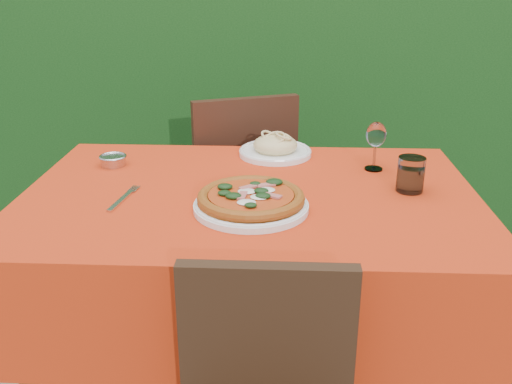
{
  "coord_description": "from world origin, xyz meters",
  "views": [
    {
      "loc": [
        0.09,
        -1.47,
        1.33
      ],
      "look_at": [
        0.02,
        -0.05,
        0.77
      ],
      "focal_mm": 40.0,
      "sensor_mm": 36.0,
      "label": 1
    }
  ],
  "objects_px": {
    "water_glass": "(411,176)",
    "wine_glass": "(376,137)",
    "pasta_plate": "(275,148)",
    "fork": "(121,201)",
    "chair_far": "(239,186)",
    "pizza_plate": "(251,200)",
    "steel_ramekin": "(113,161)"
  },
  "relations": [
    {
      "from": "fork",
      "to": "wine_glass",
      "type": "bearing_deg",
      "value": 31.15
    },
    {
      "from": "water_glass",
      "to": "chair_far",
      "type": "bearing_deg",
      "value": 129.93
    },
    {
      "from": "pasta_plate",
      "to": "water_glass",
      "type": "xyz_separation_m",
      "value": [
        0.38,
        -0.31,
        0.02
      ]
    },
    {
      "from": "wine_glass",
      "to": "water_glass",
      "type": "bearing_deg",
      "value": -67.37
    },
    {
      "from": "pizza_plate",
      "to": "fork",
      "type": "height_order",
      "value": "pizza_plate"
    },
    {
      "from": "chair_far",
      "to": "wine_glass",
      "type": "bearing_deg",
      "value": 114.0
    },
    {
      "from": "pasta_plate",
      "to": "wine_glass",
      "type": "height_order",
      "value": "wine_glass"
    },
    {
      "from": "chair_far",
      "to": "pizza_plate",
      "type": "relative_size",
      "value": 2.75
    },
    {
      "from": "chair_far",
      "to": "pizza_plate",
      "type": "bearing_deg",
      "value": 75.71
    },
    {
      "from": "steel_ramekin",
      "to": "pizza_plate",
      "type": "bearing_deg",
      "value": -35.92
    },
    {
      "from": "pasta_plate",
      "to": "water_glass",
      "type": "relative_size",
      "value": 2.43
    },
    {
      "from": "chair_far",
      "to": "steel_ramekin",
      "type": "xyz_separation_m",
      "value": [
        -0.36,
        -0.45,
        0.25
      ]
    },
    {
      "from": "pasta_plate",
      "to": "pizza_plate",
      "type": "bearing_deg",
      "value": -96.79
    },
    {
      "from": "chair_far",
      "to": "steel_ramekin",
      "type": "bearing_deg",
      "value": 30.42
    },
    {
      "from": "pizza_plate",
      "to": "fork",
      "type": "bearing_deg",
      "value": 174.09
    },
    {
      "from": "water_glass",
      "to": "wine_glass",
      "type": "relative_size",
      "value": 0.65
    },
    {
      "from": "water_glass",
      "to": "steel_ramekin",
      "type": "relative_size",
      "value": 1.25
    },
    {
      "from": "chair_far",
      "to": "steel_ramekin",
      "type": "distance_m",
      "value": 0.63
    },
    {
      "from": "pizza_plate",
      "to": "steel_ramekin",
      "type": "relative_size",
      "value": 4.11
    },
    {
      "from": "water_glass",
      "to": "wine_glass",
      "type": "height_order",
      "value": "wine_glass"
    },
    {
      "from": "wine_glass",
      "to": "fork",
      "type": "distance_m",
      "value": 0.78
    },
    {
      "from": "pizza_plate",
      "to": "pasta_plate",
      "type": "bearing_deg",
      "value": 83.21
    },
    {
      "from": "water_glass",
      "to": "fork",
      "type": "xyz_separation_m",
      "value": [
        -0.78,
        -0.12,
        -0.04
      ]
    },
    {
      "from": "water_glass",
      "to": "fork",
      "type": "relative_size",
      "value": 0.5
    },
    {
      "from": "pasta_plate",
      "to": "wine_glass",
      "type": "relative_size",
      "value": 1.58
    },
    {
      "from": "chair_far",
      "to": "wine_glass",
      "type": "height_order",
      "value": "wine_glass"
    },
    {
      "from": "pasta_plate",
      "to": "fork",
      "type": "distance_m",
      "value": 0.59
    },
    {
      "from": "chair_far",
      "to": "pizza_plate",
      "type": "height_order",
      "value": "chair_far"
    },
    {
      "from": "wine_glass",
      "to": "steel_ramekin",
      "type": "xyz_separation_m",
      "value": [
        -0.81,
        -0.0,
        -0.09
      ]
    },
    {
      "from": "pasta_plate",
      "to": "chair_far",
      "type": "bearing_deg",
      "value": 114.53
    },
    {
      "from": "pizza_plate",
      "to": "pasta_plate",
      "type": "xyz_separation_m",
      "value": [
        0.05,
        0.46,
        -0.0
      ]
    },
    {
      "from": "steel_ramekin",
      "to": "water_glass",
      "type": "bearing_deg",
      "value": -11.26
    }
  ]
}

